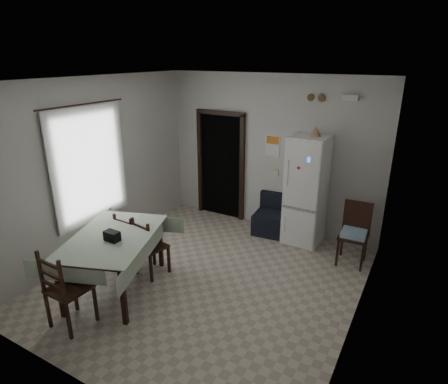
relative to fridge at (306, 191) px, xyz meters
name	(u,v)px	position (x,y,z in m)	size (l,w,h in m)	color
ground	(208,279)	(-0.84, -1.93, -0.97)	(4.50, 4.50, 0.00)	#C1B29D
ceiling	(204,80)	(-0.84, -1.93, 1.93)	(4.20, 4.50, 0.02)	white
wall_back	(270,154)	(-0.84, 0.32, 0.48)	(4.20, 0.02, 2.90)	silver
wall_front	(72,264)	(-0.84, -4.18, 0.48)	(4.20, 0.02, 2.90)	silver
wall_left	(98,168)	(-2.94, -1.93, 0.48)	(0.02, 4.50, 2.90)	silver
wall_right	(365,221)	(1.26, -1.93, 0.48)	(0.02, 4.50, 2.90)	silver
doorway	(226,164)	(-1.89, 0.52, 0.09)	(1.06, 0.52, 2.22)	black
window_recess	(85,165)	(-2.99, -2.13, 0.58)	(0.10, 1.20, 1.60)	silver
curtain	(90,166)	(-2.88, -2.13, 0.58)	(0.02, 1.45, 1.85)	silver
curtain_rod	(82,104)	(-2.87, -2.13, 1.53)	(0.02, 0.02, 1.60)	black
calendar	(273,145)	(-0.79, 0.31, 0.65)	(0.28, 0.02, 0.40)	white
calendar_image	(273,140)	(-0.79, 0.30, 0.75)	(0.24, 0.01, 0.14)	orange
light_switch	(276,173)	(-0.69, 0.31, 0.13)	(0.08, 0.02, 0.12)	beige
vent_left	(311,97)	(-0.14, 0.30, 1.55)	(0.12, 0.12, 0.03)	brown
vent_right	(322,98)	(0.04, 0.30, 1.55)	(0.12, 0.12, 0.03)	brown
emergency_light	(350,98)	(0.51, 0.28, 1.58)	(0.25, 0.07, 0.09)	white
fridge	(306,191)	(0.00, 0.00, 0.00)	(0.63, 0.63, 1.93)	white
tan_cone	(315,131)	(0.06, 0.02, 1.05)	(0.20, 0.20, 0.16)	tan
navy_seat	(271,215)	(-0.62, 0.00, -0.59)	(0.62, 0.60, 0.74)	black
corner_chair	(354,235)	(0.93, -0.38, -0.46)	(0.44, 0.44, 1.01)	black
dining_table	(116,263)	(-1.85, -2.76, -0.54)	(1.07, 1.62, 0.85)	#AFC0A5
black_bag	(112,236)	(-1.75, -2.86, -0.05)	(0.21, 0.13, 0.14)	black
dining_chair_far_left	(133,240)	(-2.05, -2.17, -0.50)	(0.40, 0.40, 0.94)	black
dining_chair_far_right	(151,246)	(-1.67, -2.20, -0.49)	(0.41, 0.41, 0.95)	black
dining_chair_near_head	(69,287)	(-1.78, -3.60, -0.43)	(0.46, 0.46, 1.07)	black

